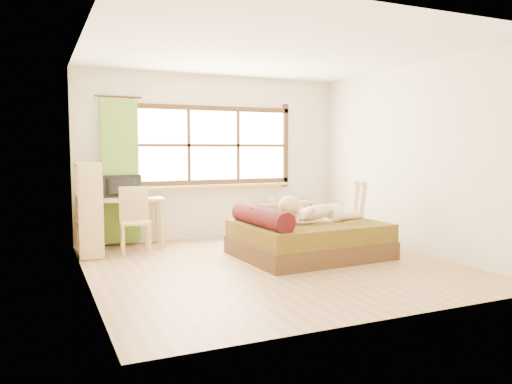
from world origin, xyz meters
name	(u,v)px	position (x,y,z in m)	size (l,w,h in m)	color
floor	(272,265)	(0.00, 0.00, 0.00)	(4.50, 4.50, 0.00)	#9E754C
ceiling	(272,51)	(0.00, 0.00, 2.70)	(4.50, 4.50, 0.00)	white
wall_back	(213,157)	(0.00, 2.25, 1.35)	(4.50, 4.50, 0.00)	silver
wall_front	(387,166)	(0.00, -2.25, 1.35)	(4.50, 4.50, 0.00)	silver
wall_left	(85,162)	(-2.25, 0.00, 1.35)	(4.50, 4.50, 0.00)	silver
wall_right	(412,159)	(2.25, 0.00, 1.35)	(4.50, 4.50, 0.00)	silver
window	(214,148)	(0.00, 2.22, 1.51)	(2.80, 0.16, 1.46)	#FFEDBF
curtain	(120,171)	(-1.55, 2.13, 1.15)	(0.55, 0.10, 2.20)	#609127
bed	(306,238)	(0.67, 0.29, 0.26)	(2.00, 1.63, 0.73)	#382710
woman	(320,201)	(0.86, 0.24, 0.77)	(1.34, 0.38, 0.58)	beige
kitten	(259,216)	(-0.01, 0.39, 0.59)	(0.29, 0.12, 0.23)	black
desk	(123,205)	(-1.55, 1.95, 0.65)	(1.26, 0.68, 0.75)	tan
monitor	(122,187)	(-1.55, 2.00, 0.93)	(0.60, 0.08, 0.34)	black
chair	(135,216)	(-1.44, 1.59, 0.53)	(0.46, 0.46, 0.94)	tan
pipe_shelf	(288,210)	(1.31, 2.07, 0.41)	(1.15, 0.43, 0.64)	tan
cup	(272,200)	(1.00, 2.07, 0.61)	(0.12, 0.12, 0.10)	gray
book	(297,201)	(1.50, 2.07, 0.57)	(0.17, 0.23, 0.02)	gray
bookshelf	(89,209)	(-2.08, 1.53, 0.66)	(0.32, 0.57, 1.30)	tan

